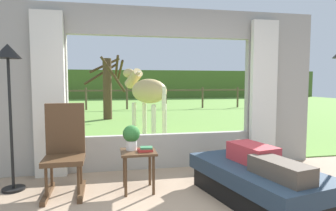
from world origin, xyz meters
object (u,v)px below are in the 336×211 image
Objects in this scene: floor_lamp_left at (9,73)px; horse at (147,92)px; recliner_sofa at (258,183)px; pasture_tree at (108,85)px; potted_plant at (131,136)px; reclining_person at (261,158)px; book_stack at (146,149)px; side_table at (138,158)px; rocking_chair at (65,149)px.

floor_lamp_left reaches higher than horse.
pasture_tree reaches higher than recliner_sofa.
pasture_tree is (-0.34, 7.25, 0.56)m from potted_plant.
reclining_person is 1.59m from potted_plant.
book_stack is 0.08× the size of pasture_tree.
pasture_tree is at bearing 89.93° from recliner_sofa.
side_table reaches higher than recliner_sofa.
side_table is at bearing 145.77° from book_stack.
reclining_person is at bearing -20.85° from rocking_chair.
horse reaches higher than side_table.
recliner_sofa is at bearing -77.50° from pasture_tree.
book_stack reaches higher than recliner_sofa.
potted_plant is 1.66× the size of book_stack.
floor_lamp_left is 7.08m from pasture_tree.
floor_lamp_left is (-1.67, 0.39, 0.96)m from book_stack.
reclining_person is 7.40× the size of book_stack.
floor_lamp_left reaches higher than rocking_chair.
potted_plant reaches higher than reclining_person.
recliner_sofa is at bearing -107.33° from horse.
pasture_tree reaches higher than book_stack.
floor_lamp_left is at bearing 149.73° from recliner_sofa.
book_stack is at bearing -13.14° from rocking_chair.
horse is 3.91m from pasture_tree.
pasture_tree is (-1.75, 7.96, 0.75)m from reclining_person.
book_stack is at bearing -13.22° from floor_lamp_left.
rocking_chair is (-2.25, 0.80, 0.02)m from reclining_person.
side_table is 1.63× the size of potted_plant.
pasture_tree reaches higher than potted_plant.
book_stack is (-1.25, 0.54, 0.33)m from recliner_sofa.
recliner_sofa is 1.30× the size of reclining_person.
potted_plant is (-0.08, 0.06, 0.28)m from side_table.
rocking_chair reaches higher than side_table.
horse is (-0.79, 4.12, 0.94)m from recliner_sofa.
rocking_chair is at bearing -93.93° from pasture_tree.
side_table is (0.91, -0.15, -0.12)m from rocking_chair.
rocking_chair is 1.19m from floor_lamp_left.
potted_plant is at bearing 142.49° from recliner_sofa.
rocking_chair is (-2.25, 0.75, 0.33)m from recliner_sofa.
pasture_tree is (0.49, 7.16, 0.72)m from rocking_chair.
floor_lamp_left reaches higher than recliner_sofa.
rocking_chair is at bearing 170.69° from side_table.
potted_plant is 1.72m from floor_lamp_left.
book_stack is at bearing -35.51° from potted_plant.
horse is at bearing 65.32° from rocking_chair.
reclining_person is 8.18m from pasture_tree.
book_stack is (-1.25, 0.59, 0.03)m from reclining_person.
horse is (-0.79, 4.17, 0.63)m from reclining_person.
side_table is (-1.34, 0.65, -0.10)m from reclining_person.
horse is at bearing 82.66° from book_stack.
floor_lamp_left is at bearing 163.44° from rocking_chair.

